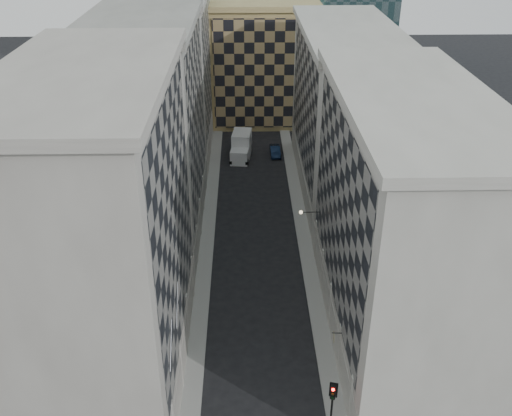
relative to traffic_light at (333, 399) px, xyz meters
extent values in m
cube|color=#989792|center=(-9.80, 26.31, -3.30)|extent=(1.50, 100.00, 0.15)
cube|color=#989792|center=(0.70, 26.31, -3.30)|extent=(1.50, 100.00, 0.15)
cube|color=#9C958C|center=(-15.55, 7.31, 8.13)|extent=(10.00, 22.00, 23.00)
cube|color=gray|center=(-10.67, 7.31, 9.63)|extent=(0.25, 19.36, 18.00)
cube|color=#9C958C|center=(-10.75, 7.31, -1.77)|extent=(0.45, 21.12, 3.20)
cube|color=#9C958C|center=(-15.55, 7.31, 19.98)|extent=(10.80, 22.80, 0.70)
cylinder|color=#9C958C|center=(-10.90, 4.56, -1.17)|extent=(0.90, 0.90, 4.40)
cylinder|color=#9C958C|center=(-10.90, 10.06, -1.17)|extent=(0.90, 0.90, 4.40)
cylinder|color=#9C958C|center=(-10.90, 15.56, -1.17)|extent=(0.90, 0.90, 4.40)
cube|color=gray|center=(-15.55, 29.31, 7.63)|extent=(10.00, 22.00, 22.00)
cube|color=gray|center=(-10.67, 29.31, 9.13)|extent=(0.25, 19.36, 17.00)
cube|color=gray|center=(-10.75, 29.31, -1.77)|extent=(0.45, 21.12, 3.20)
cube|color=gray|center=(-15.55, 29.31, 18.98)|extent=(10.80, 22.80, 0.70)
cylinder|color=gray|center=(-10.90, 21.06, -1.17)|extent=(0.90, 0.90, 4.40)
cylinder|color=gray|center=(-10.90, 26.56, -1.17)|extent=(0.90, 0.90, 4.40)
cylinder|color=gray|center=(-10.90, 32.06, -1.17)|extent=(0.90, 0.90, 4.40)
cylinder|color=gray|center=(-10.90, 37.56, -1.17)|extent=(0.90, 0.90, 4.40)
cube|color=#9C958C|center=(-15.55, 51.31, 7.13)|extent=(10.00, 22.00, 21.00)
cube|color=gray|center=(-10.67, 51.31, 8.63)|extent=(0.25, 19.36, 16.00)
cube|color=#9C958C|center=(-10.75, 51.31, -1.77)|extent=(0.45, 21.12, 3.20)
cylinder|color=#9C958C|center=(-10.90, 43.06, -1.17)|extent=(0.90, 0.90, 4.40)
cylinder|color=#9C958C|center=(-10.90, 48.56, -1.17)|extent=(0.90, 0.90, 4.40)
cylinder|color=#9C958C|center=(-10.90, 54.06, -1.17)|extent=(0.90, 0.90, 4.40)
cylinder|color=#9C958C|center=(-10.90, 59.56, -1.17)|extent=(0.90, 0.90, 4.40)
cube|color=#AEABA0|center=(6.45, 11.31, 6.63)|extent=(10.00, 26.00, 20.00)
cube|color=gray|center=(1.57, 11.31, 8.13)|extent=(0.25, 22.88, 15.00)
cube|color=#AEABA0|center=(1.65, 11.31, -1.77)|extent=(0.45, 24.96, 3.20)
cube|color=#AEABA0|center=(6.45, 11.31, 16.98)|extent=(10.80, 26.80, 0.70)
cylinder|color=#AEABA0|center=(1.80, 0.91, -1.17)|extent=(0.90, 0.90, 4.40)
cylinder|color=#AEABA0|center=(1.80, 6.11, -1.17)|extent=(0.90, 0.90, 4.40)
cylinder|color=#AEABA0|center=(1.80, 11.31, -1.17)|extent=(0.90, 0.90, 4.40)
cylinder|color=#AEABA0|center=(1.80, 16.51, -1.17)|extent=(0.90, 0.90, 4.40)
cylinder|color=#AEABA0|center=(1.80, 21.71, -1.17)|extent=(0.90, 0.90, 4.40)
cube|color=#AEABA0|center=(6.45, 38.31, 6.13)|extent=(10.00, 28.00, 19.00)
cube|color=gray|center=(1.57, 38.31, 7.63)|extent=(0.25, 24.64, 14.00)
cube|color=#AEABA0|center=(1.65, 38.31, -1.77)|extent=(0.45, 26.88, 3.20)
cube|color=#AEABA0|center=(6.45, 38.31, 15.98)|extent=(10.80, 28.80, 0.70)
cube|color=tan|center=(-2.55, 64.31, 5.63)|extent=(16.00, 14.00, 18.00)
cube|color=tan|center=(-2.55, 57.21, 5.63)|extent=(15.20, 0.25, 16.50)
cube|color=tan|center=(-2.55, 64.31, 15.03)|extent=(16.80, 14.80, 0.80)
cube|color=#302A26|center=(-4.55, 78.31, 10.63)|extent=(6.00, 6.00, 28.00)
cylinder|color=gray|center=(-10.45, 0.31, 4.63)|extent=(0.10, 2.33, 2.33)
cylinder|color=gray|center=(-10.45, 4.31, 4.63)|extent=(0.10, 2.33, 2.33)
cylinder|color=black|center=(0.55, 20.31, 2.83)|extent=(1.80, 0.08, 0.08)
sphere|color=#FFE5B2|center=(-0.35, 20.31, 2.83)|extent=(0.36, 0.36, 0.36)
cylinder|color=black|center=(0.00, -0.01, -1.58)|extent=(0.14, 0.14, 3.29)
cube|color=black|center=(0.00, -0.01, 0.63)|extent=(0.42, 0.37, 1.13)
cube|color=black|center=(0.05, 0.17, 0.63)|extent=(0.56, 0.20, 1.29)
sphere|color=#FF0C07|center=(-0.05, -0.16, 1.01)|extent=(0.21, 0.21, 0.21)
sphere|color=#331E05|center=(-0.05, -0.16, 0.63)|extent=(0.21, 0.21, 0.21)
sphere|color=black|center=(-0.05, -0.16, 0.25)|extent=(0.21, 0.21, 0.21)
cube|color=silver|center=(-6.33, 45.55, -2.39)|extent=(2.69, 2.88, 1.97)
cube|color=silver|center=(-6.02, 48.38, -1.67)|extent=(2.94, 4.20, 3.40)
cylinder|color=black|center=(-7.52, 44.80, -2.88)|extent=(0.44, 1.02, 0.99)
cylinder|color=black|center=(-5.34, 44.56, -2.88)|extent=(0.44, 1.02, 0.99)
cylinder|color=black|center=(-6.96, 49.81, -2.88)|extent=(0.44, 1.02, 0.99)
cylinder|color=black|center=(-4.78, 49.57, -2.88)|extent=(0.44, 1.02, 0.99)
imported|color=#101F3B|center=(-1.27, 47.98, -2.72)|extent=(1.49, 4.01, 1.31)
cylinder|color=black|center=(1.05, 5.54, 0.79)|extent=(0.74, 0.10, 0.06)
cube|color=tan|center=(0.85, 5.54, 0.43)|extent=(0.09, 0.65, 0.64)
camera|label=1|loc=(-5.72, -26.89, 29.49)|focal=40.00mm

